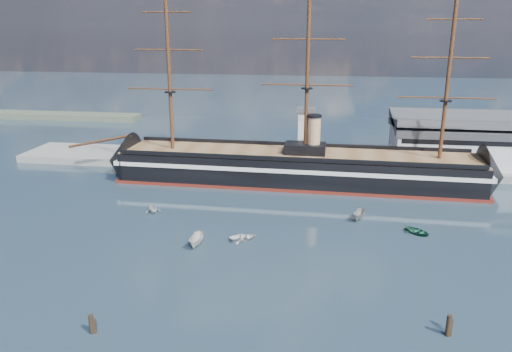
# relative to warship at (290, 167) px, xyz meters

# --- Properties ---
(ground) EXTENTS (600.00, 600.00, 0.00)m
(ground) POSITION_rel_warship_xyz_m (0.10, -20.00, -4.04)
(ground) COLOR #273646
(ground) RESTS_ON ground
(quay) EXTENTS (180.00, 18.00, 2.00)m
(quay) POSITION_rel_warship_xyz_m (10.10, 16.00, -4.04)
(quay) COLOR slate
(quay) RESTS_ON ground
(warehouse) EXTENTS (63.00, 21.00, 11.60)m
(warehouse) POSITION_rel_warship_xyz_m (58.10, 20.00, 3.95)
(warehouse) COLOR #B7BABC
(warehouse) RESTS_ON ground
(quay_tower) EXTENTS (5.00, 5.00, 15.00)m
(quay_tower) POSITION_rel_warship_xyz_m (3.10, 13.00, 5.72)
(quay_tower) COLOR silver
(quay_tower) RESTS_ON ground
(warship) EXTENTS (113.02, 17.84, 53.94)m
(warship) POSITION_rel_warship_xyz_m (0.00, 0.00, 0.00)
(warship) COLOR black
(warship) RESTS_ON ground
(motorboat_a) EXTENTS (6.48, 2.51, 2.57)m
(motorboat_a) POSITION_rel_warship_xyz_m (-13.28, -40.39, -4.04)
(motorboat_a) COLOR silver
(motorboat_a) RESTS_ON ground
(motorboat_b) EXTENTS (2.44, 3.42, 1.48)m
(motorboat_b) POSITION_rel_warship_xyz_m (-5.38, -36.59, -4.04)
(motorboat_b) COLOR silver
(motorboat_b) RESTS_ON ground
(motorboat_c) EXTENTS (6.31, 3.83, 2.37)m
(motorboat_c) POSITION_rel_warship_xyz_m (16.25, -23.10, -4.04)
(motorboat_c) COLOR gray
(motorboat_c) RESTS_ON ground
(motorboat_d) EXTENTS (6.52, 5.60, 2.23)m
(motorboat_d) POSITION_rel_warship_xyz_m (-26.93, -25.48, -4.04)
(motorboat_d) COLOR silver
(motorboat_d) RESTS_ON ground
(motorboat_e) EXTENTS (3.00, 3.15, 1.45)m
(motorboat_e) POSITION_rel_warship_xyz_m (27.02, -28.76, -4.04)
(motorboat_e) COLOR #184A35
(motorboat_e) RESTS_ON ground
(piling_near_left) EXTENTS (0.64, 0.64, 3.35)m
(piling_near_left) POSITION_rel_warship_xyz_m (-19.65, -68.30, -4.04)
(piling_near_left) COLOR black
(piling_near_left) RESTS_ON ground
(piling_near_right) EXTENTS (0.64, 0.64, 3.70)m
(piling_near_right) POSITION_rel_warship_xyz_m (25.73, -61.97, -4.04)
(piling_near_right) COLOR black
(piling_near_right) RESTS_ON ground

